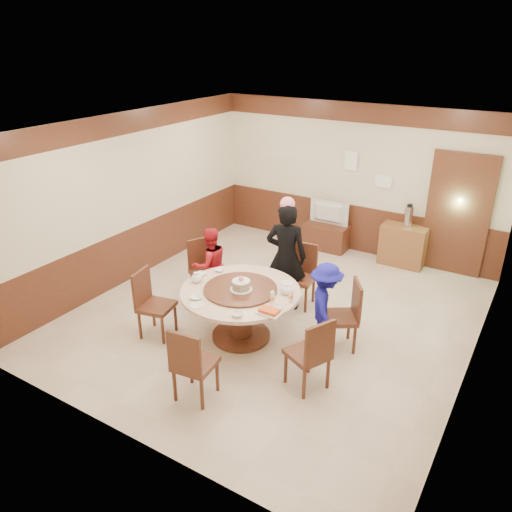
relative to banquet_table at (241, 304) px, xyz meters
The scene contains 30 objects.
room 0.98m from the banquet_table, 81.90° to the left, with size 6.00×6.04×2.84m.
banquet_table is the anchor object (origin of this frame).
chair_0 1.38m from the banquet_table, 22.29° to the left, with size 0.61×0.61×0.97m.
chair_1 1.32m from the banquet_table, 78.51° to the left, with size 0.49×0.50×0.97m.
chair_2 1.31m from the banquet_table, 148.51° to the left, with size 0.59×0.59×0.97m.
chair_3 1.22m from the banquet_table, 152.44° to the right, with size 0.53×0.52×0.97m.
chair_4 1.37m from the banquet_table, 80.14° to the right, with size 0.49×0.50×0.97m.
chair_5 1.37m from the banquet_table, 20.41° to the right, with size 0.59×0.59×0.97m.
person_standing 1.15m from the banquet_table, 84.89° to the left, with size 0.62×0.40×1.69m, color black.
person_red 1.21m from the banquet_table, 146.29° to the left, with size 0.59×0.46×1.22m, color #AC1620.
person_blue 1.14m from the banquet_table, 24.33° to the left, with size 0.77×0.44×1.20m, color #171797.
birthday_cake 0.32m from the banquet_table, 45.93° to the right, with size 0.30×0.30×0.20m.
teapot_left 0.72m from the banquet_table, 169.52° to the right, with size 0.17×0.15×0.13m, color white.
teapot_right 0.68m from the banquet_table, 21.24° to the left, with size 0.17×0.15×0.13m, color white.
bowl_0 0.71m from the banquet_table, 150.83° to the left, with size 0.14×0.14×0.03m, color white.
bowl_1 0.72m from the banquet_table, 60.14° to the right, with size 0.14×0.14×0.05m, color white.
bowl_2 0.67m from the banquet_table, 125.20° to the right, with size 0.15×0.15×0.04m, color white.
bowl_3 0.74m from the banquet_table, 15.06° to the right, with size 0.13×0.13×0.04m, color white.
bowl_4 0.77m from the banquet_table, behind, with size 0.14×0.14×0.04m, color white.
saucer_near 0.73m from the banquet_table, 111.04° to the right, with size 0.18×0.18×0.01m, color white.
saucer_far 0.71m from the banquet_table, 48.01° to the left, with size 0.18×0.18×0.01m, color white.
shrimp_platter 0.76m from the banquet_table, 27.28° to the right, with size 0.30×0.20×0.06m.
bottle_0 0.63m from the banquet_table, ahead, with size 0.06×0.06×0.16m, color white.
bottle_1 0.78m from the banquet_table, ahead, with size 0.06×0.06×0.16m, color white.
tv_stand 3.57m from the banquet_table, 94.89° to the left, with size 0.85×0.45×0.50m, color #4C2517.
television 3.56m from the banquet_table, 94.89° to the left, with size 0.79×0.10×0.45m, color gray.
side_cabinet 3.77m from the banquet_table, 71.46° to the left, with size 0.80×0.40×0.75m, color brown.
thermos 3.80m from the banquet_table, 71.02° to the left, with size 0.15×0.15×0.38m, color silver.
notice_left 3.94m from the banquet_table, 89.92° to the left, with size 0.25×0.00×0.35m, color white.
notice_right 3.91m from the banquet_table, 80.08° to the left, with size 0.30×0.00×0.22m, color white.
Camera 1 is at (3.18, -5.75, 3.92)m, focal length 35.00 mm.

